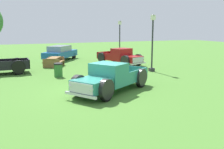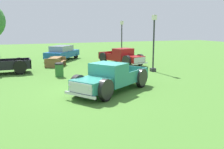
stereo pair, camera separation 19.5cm
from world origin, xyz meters
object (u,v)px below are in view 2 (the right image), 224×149
(sedan_distant_a, at_px, (62,53))
(lamp_post_far, at_px, (122,38))
(lamp_post_near, at_px, (154,42))
(picnic_table, at_px, (56,61))
(pickup_truck_foreground, at_px, (108,79))
(pickup_truck_behind_left, at_px, (124,57))
(trash_can, at_px, (59,70))

(sedan_distant_a, xyz_separation_m, lamp_post_far, (6.56, -0.07, 1.33))
(lamp_post_near, xyz_separation_m, lamp_post_far, (1.39, 9.11, -0.14))
(sedan_distant_a, bearing_deg, picnic_table, -108.67)
(picnic_table, bearing_deg, pickup_truck_foreground, -83.92)
(pickup_truck_behind_left, height_order, picnic_table, pickup_truck_behind_left)
(lamp_post_near, bearing_deg, pickup_truck_foreground, -139.27)
(pickup_truck_behind_left, height_order, lamp_post_far, lamp_post_far)
(sedan_distant_a, distance_m, picnic_table, 4.17)
(pickup_truck_behind_left, distance_m, lamp_post_near, 4.36)
(sedan_distant_a, bearing_deg, lamp_post_far, -0.61)
(pickup_truck_foreground, height_order, pickup_truck_behind_left, pickup_truck_foreground)
(pickup_truck_foreground, distance_m, lamp_post_near, 7.35)
(lamp_post_near, bearing_deg, picnic_table, 141.19)
(pickup_truck_foreground, bearing_deg, trash_can, 106.93)
(sedan_distant_a, relative_size, lamp_post_far, 1.14)
(pickup_truck_foreground, relative_size, pickup_truck_behind_left, 1.03)
(lamp_post_near, bearing_deg, sedan_distant_a, 119.40)
(pickup_truck_foreground, xyz_separation_m, trash_can, (-1.58, 5.19, -0.25))
(lamp_post_near, relative_size, picnic_table, 1.89)
(lamp_post_far, bearing_deg, sedan_distant_a, 179.39)
(lamp_post_near, bearing_deg, pickup_truck_behind_left, 99.33)
(picnic_table, bearing_deg, trash_can, -96.33)
(sedan_distant_a, height_order, picnic_table, sedan_distant_a)
(lamp_post_near, height_order, trash_can, lamp_post_near)
(picnic_table, xyz_separation_m, trash_can, (-0.52, -4.73, -0.01))
(sedan_distant_a, xyz_separation_m, trash_can, (-1.86, -8.67, -0.29))
(pickup_truck_behind_left, bearing_deg, lamp_post_near, -80.67)
(pickup_truck_foreground, relative_size, sedan_distant_a, 1.13)
(sedan_distant_a, relative_size, picnic_table, 2.02)
(pickup_truck_foreground, height_order, sedan_distant_a, pickup_truck_foreground)
(lamp_post_near, bearing_deg, lamp_post_far, 81.33)
(lamp_post_far, xyz_separation_m, trash_can, (-8.42, -8.60, -1.63))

